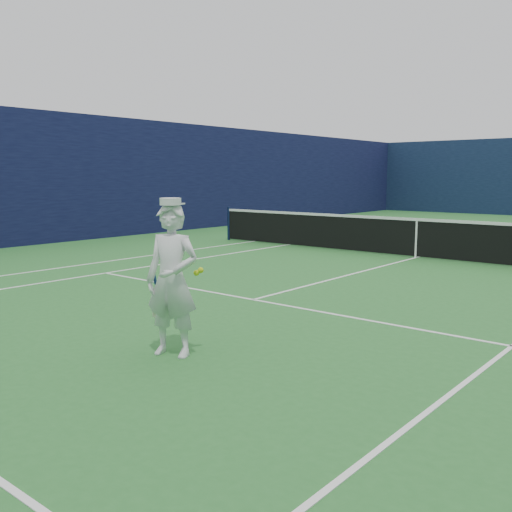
{
  "coord_description": "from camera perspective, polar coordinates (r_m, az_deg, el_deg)",
  "views": [
    {
      "loc": [
        6.0,
        -13.56,
        2.06
      ],
      "look_at": [
        1.18,
        -7.75,
        1.0
      ],
      "focal_mm": 40.0,
      "sensor_mm": 36.0,
      "label": 1
    }
  ],
  "objects": [
    {
      "name": "windscreen_fence",
      "position": [
        14.82,
        15.96,
        7.5
      ],
      "size": [
        20.12,
        36.12,
        4.0
      ],
      "color": "#0F1B39",
      "rests_on": "ground"
    },
    {
      "name": "ground",
      "position": [
        14.97,
        15.66,
        -0.18
      ],
      "size": [
        80.0,
        80.0,
        0.0
      ],
      "primitive_type": "plane",
      "color": "#296C2C",
      "rests_on": "ground"
    },
    {
      "name": "tennis_player",
      "position": [
        6.57,
        -8.4,
        -2.37
      ],
      "size": [
        0.86,
        0.61,
        1.82
      ],
      "rotation": [
        0.0,
        0.0,
        0.33
      ],
      "color": "white",
      "rests_on": "ground"
    },
    {
      "name": "tennis_net",
      "position": [
        14.9,
        15.74,
        1.93
      ],
      "size": [
        12.88,
        0.09,
        1.07
      ],
      "color": "#141E4C",
      "rests_on": "ground"
    },
    {
      "name": "court_markings",
      "position": [
        14.97,
        15.66,
        -0.16
      ],
      "size": [
        11.03,
        23.83,
        0.01
      ],
      "color": "white",
      "rests_on": "ground"
    }
  ]
}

